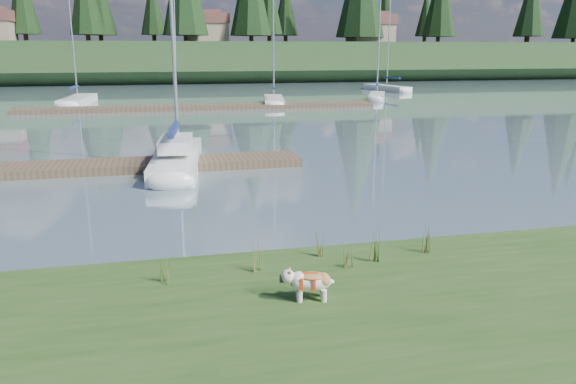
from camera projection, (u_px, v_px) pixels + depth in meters
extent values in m
plane|color=slate|center=(175.00, 110.00, 41.01)|extent=(200.00, 200.00, 0.00)
cube|color=#1E3319|center=(164.00, 62.00, 80.99)|extent=(200.00, 20.00, 5.00)
cylinder|color=silver|center=(300.00, 296.00, 9.01)|extent=(0.09, 0.09, 0.20)
cylinder|color=silver|center=(299.00, 291.00, 9.20)|extent=(0.09, 0.09, 0.20)
cylinder|color=silver|center=(324.00, 296.00, 9.03)|extent=(0.09, 0.09, 0.20)
cylinder|color=silver|center=(323.00, 291.00, 9.22)|extent=(0.09, 0.09, 0.20)
ellipsoid|color=silver|center=(312.00, 282.00, 9.06)|extent=(0.69, 0.43, 0.30)
ellipsoid|color=#9F723C|center=(312.00, 276.00, 9.04)|extent=(0.50, 0.38, 0.11)
ellipsoid|color=silver|center=(288.00, 276.00, 9.02)|extent=(0.26, 0.27, 0.23)
cube|color=black|center=(282.00, 279.00, 9.02)|extent=(0.09, 0.12, 0.09)
cube|color=white|center=(178.00, 161.00, 21.11)|extent=(2.30, 7.11, 0.70)
ellipsoid|color=white|center=(183.00, 146.00, 24.47)|extent=(1.71, 2.05, 0.70)
cube|color=navy|center=(174.00, 130.00, 19.79)|extent=(0.53, 3.18, 0.20)
cube|color=white|center=(176.00, 143.00, 20.55)|extent=(1.37, 2.64, 0.45)
cube|color=#4C3D2C|center=(81.00, 168.00, 20.27)|extent=(16.00, 2.00, 0.30)
cube|color=#4C3D2C|center=(202.00, 107.00, 41.40)|extent=(26.00, 2.20, 0.30)
cube|color=white|center=(78.00, 101.00, 45.48)|extent=(2.34, 7.79, 0.70)
ellipsoid|color=white|center=(87.00, 97.00, 49.16)|extent=(1.83, 2.22, 0.70)
cylinder|color=silver|center=(70.00, 16.00, 43.86)|extent=(0.12, 0.12, 11.99)
cube|color=navy|center=(74.00, 87.00, 44.19)|extent=(0.44, 3.06, 0.20)
cube|color=white|center=(274.00, 102.00, 44.95)|extent=(2.57, 6.62, 0.70)
ellipsoid|color=white|center=(273.00, 98.00, 48.07)|extent=(1.70, 1.98, 0.70)
cylinder|color=silver|center=(273.00, 30.00, 43.58)|extent=(0.12, 0.12, 9.94)
cube|color=navy|center=(274.00, 88.00, 43.80)|extent=(0.65, 2.57, 0.20)
cube|color=white|center=(377.00, 97.00, 49.21)|extent=(3.30, 5.46, 0.70)
ellipsoid|color=white|center=(378.00, 95.00, 51.79)|extent=(1.67, 1.83, 0.70)
cylinder|color=silver|center=(379.00, 41.00, 48.03)|extent=(0.12, 0.12, 8.36)
cube|color=navy|center=(377.00, 84.00, 48.21)|extent=(1.05, 2.06, 0.20)
cube|color=white|center=(387.00, 89.00, 59.82)|extent=(2.96, 6.97, 0.70)
ellipsoid|color=white|center=(369.00, 87.00, 62.79)|extent=(1.85, 2.13, 0.70)
cylinder|color=silver|center=(389.00, 34.00, 58.42)|extent=(0.12, 0.12, 10.14)
cube|color=navy|center=(392.00, 78.00, 58.71)|extent=(0.77, 2.68, 0.20)
cone|color=#475B23|center=(255.00, 255.00, 10.24)|extent=(0.03, 0.03, 0.59)
cone|color=brown|center=(262.00, 259.00, 10.21)|extent=(0.03, 0.03, 0.47)
cone|color=#475B23|center=(258.00, 253.00, 10.27)|extent=(0.03, 0.03, 0.65)
cone|color=brown|center=(263.00, 260.00, 10.26)|extent=(0.03, 0.03, 0.42)
cone|color=#475B23|center=(257.00, 258.00, 10.17)|extent=(0.03, 0.03, 0.53)
cone|color=#475B23|center=(318.00, 243.00, 11.02)|extent=(0.03, 0.03, 0.49)
cone|color=brown|center=(325.00, 247.00, 10.99)|extent=(0.03, 0.03, 0.39)
cone|color=#475B23|center=(321.00, 242.00, 11.05)|extent=(0.03, 0.03, 0.54)
cone|color=brown|center=(325.00, 247.00, 11.04)|extent=(0.03, 0.03, 0.35)
cone|color=#475B23|center=(320.00, 246.00, 10.95)|extent=(0.03, 0.03, 0.44)
cone|color=#475B23|center=(372.00, 245.00, 10.68)|extent=(0.03, 0.03, 0.68)
cone|color=brown|center=(379.00, 249.00, 10.65)|extent=(0.03, 0.03, 0.54)
cone|color=#475B23|center=(374.00, 242.00, 10.71)|extent=(0.03, 0.03, 0.75)
cone|color=brown|center=(379.00, 250.00, 10.71)|extent=(0.03, 0.03, 0.48)
cone|color=#475B23|center=(374.00, 248.00, 10.62)|extent=(0.03, 0.03, 0.61)
cone|color=#475B23|center=(162.00, 267.00, 9.73)|extent=(0.03, 0.03, 0.55)
cone|color=brown|center=(168.00, 271.00, 9.70)|extent=(0.03, 0.03, 0.44)
cone|color=#475B23|center=(165.00, 265.00, 9.76)|extent=(0.03, 0.03, 0.61)
cone|color=brown|center=(170.00, 272.00, 9.75)|extent=(0.03, 0.03, 0.39)
cone|color=#475B23|center=(163.00, 270.00, 9.67)|extent=(0.03, 0.03, 0.50)
cone|color=#475B23|center=(342.00, 256.00, 10.45)|extent=(0.03, 0.03, 0.40)
cone|color=brown|center=(349.00, 259.00, 10.41)|extent=(0.03, 0.03, 0.32)
cone|color=#475B23|center=(345.00, 255.00, 10.48)|extent=(0.03, 0.03, 0.45)
cone|color=brown|center=(350.00, 259.00, 10.46)|extent=(0.03, 0.03, 0.28)
cone|color=#475B23|center=(345.00, 259.00, 10.38)|extent=(0.03, 0.03, 0.36)
cone|color=#475B23|center=(422.00, 237.00, 11.18)|extent=(0.03, 0.03, 0.62)
cone|color=brown|center=(429.00, 241.00, 11.15)|extent=(0.03, 0.03, 0.49)
cone|color=#475B23|center=(424.00, 235.00, 11.21)|extent=(0.03, 0.03, 0.68)
cone|color=brown|center=(429.00, 242.00, 11.20)|extent=(0.03, 0.03, 0.43)
cone|color=#475B23|center=(425.00, 240.00, 11.11)|extent=(0.03, 0.03, 0.56)
cube|color=#33281C|center=(228.00, 268.00, 11.15)|extent=(60.00, 0.50, 0.14)
cylinder|color=#382619|center=(88.00, 37.00, 77.03)|extent=(0.60, 0.60, 1.80)
cylinder|color=#382619|center=(186.00, 37.00, 74.19)|extent=(0.60, 0.60, 1.80)
cylinder|color=#382619|center=(269.00, 38.00, 80.58)|extent=(0.60, 0.60, 1.80)
cone|color=black|center=(269.00, 2.00, 79.36)|extent=(3.96, 3.96, 9.00)
cylinder|color=#382619|center=(360.00, 38.00, 81.53)|extent=(0.60, 0.60, 1.80)
cylinder|color=#382619|center=(438.00, 39.00, 87.41)|extent=(0.60, 0.60, 1.80)
cylinder|color=#382619|center=(527.00, 39.00, 86.47)|extent=(0.60, 0.60, 1.80)
cone|color=black|center=(531.00, 0.00, 85.08)|extent=(4.62, 4.62, 10.50)
cube|color=gray|center=(206.00, 34.00, 79.45)|extent=(6.00, 5.00, 2.80)
cube|color=brown|center=(205.00, 19.00, 78.93)|extent=(6.30, 5.30, 1.40)
cube|color=brown|center=(205.00, 13.00, 78.73)|extent=(4.20, 3.60, 0.70)
cube|color=gray|center=(370.00, 35.00, 82.78)|extent=(6.00, 5.00, 2.80)
cube|color=brown|center=(371.00, 20.00, 82.27)|extent=(6.30, 5.30, 1.40)
cube|color=brown|center=(371.00, 14.00, 82.07)|extent=(4.20, 3.60, 0.70)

